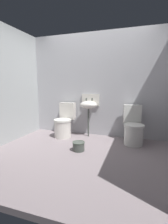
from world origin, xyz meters
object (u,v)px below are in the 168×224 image
Objects in this scene: toilet_left at (64,123)px; toilet_right at (133,128)px; sink at (89,104)px; bucket at (79,146)px.

toilet_right is (1.56, 0.00, 0.00)m from toilet_left.
toilet_right is at bearing -179.85° from toilet_left.
toilet_right is at bearing -10.53° from sink.
sink is at bearing 94.93° from bucket.
sink is 4.27× the size of bucket.
toilet_right is 3.37× the size of bucket.
toilet_right is 1.20m from bucket.
bucket is at bearing 27.56° from toilet_right.
bucket is at bearing 130.78° from toilet_left.
sink reaches higher than toilet_left.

